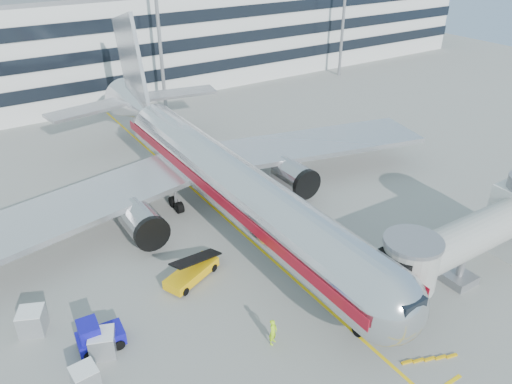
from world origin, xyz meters
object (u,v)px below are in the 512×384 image
baggage_tug (97,336)px  ramp_worker (273,332)px  cargo_container_right (32,321)px  belt_loader (192,272)px  cargo_container_front (103,343)px  main_jet (215,171)px  cargo_container_left (85,378)px

baggage_tug → ramp_worker: 11.48m
ramp_worker → cargo_container_right: bearing=113.2°
belt_loader → ramp_worker: size_ratio=2.59×
cargo_container_right → cargo_container_front: size_ratio=1.05×
main_jet → baggage_tug: main_jet is taller
cargo_container_left → cargo_container_front: size_ratio=0.75×
belt_loader → baggage_tug: size_ratio=1.65×
cargo_container_right → ramp_worker: size_ratio=1.11×
cargo_container_front → belt_loader: bearing=24.6°
main_jet → ramp_worker: 18.25m
baggage_tug → ramp_worker: size_ratio=1.57×
ramp_worker → cargo_container_left: bearing=134.9°
cargo_container_left → baggage_tug: bearing=60.1°
belt_loader → ramp_worker: (1.51, -8.99, 0.30)m
main_jet → cargo_container_left: bearing=-139.8°
cargo_container_left → belt_loader: bearing=30.6°
cargo_container_right → cargo_container_front: (3.39, -4.58, -0.02)m
baggage_tug → cargo_container_front: size_ratio=1.48×
baggage_tug → cargo_container_right: 5.08m
cargo_container_right → ramp_worker: (13.11, -9.80, 0.10)m
cargo_container_front → cargo_container_left: bearing=-129.3°
baggage_tug → cargo_container_left: (-1.62, -2.81, -0.19)m
baggage_tug → belt_loader: bearing=20.3°
belt_loader → cargo_container_right: (-11.60, 0.81, 0.20)m
main_jet → baggage_tug: size_ratio=16.56×
main_jet → belt_loader: 11.19m
main_jet → cargo_container_right: bearing=-158.1°
cargo_container_left → cargo_container_front: cargo_container_front is taller
main_jet → cargo_container_right: 20.05m
baggage_tug → cargo_container_front: 0.70m
main_jet → cargo_container_right: main_jet is taller
main_jet → belt_loader: bearing=-129.4°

